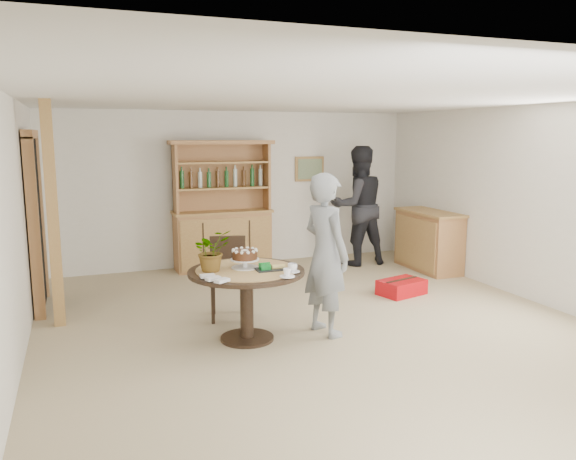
# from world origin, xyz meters

# --- Properties ---
(ground) EXTENTS (7.00, 7.00, 0.00)m
(ground) POSITION_xyz_m (0.00, 0.00, 0.00)
(ground) COLOR tan
(ground) RESTS_ON ground
(room_shell) EXTENTS (6.04, 7.04, 2.52)m
(room_shell) POSITION_xyz_m (0.00, 0.01, 1.74)
(room_shell) COLOR white
(room_shell) RESTS_ON ground
(doorway) EXTENTS (0.13, 1.10, 2.18)m
(doorway) POSITION_xyz_m (-2.93, 2.00, 1.11)
(doorway) COLOR black
(doorway) RESTS_ON ground
(pine_post) EXTENTS (0.12, 0.12, 2.50)m
(pine_post) POSITION_xyz_m (-2.70, 1.20, 1.25)
(pine_post) COLOR #B08D4A
(pine_post) RESTS_ON ground
(hutch) EXTENTS (1.62, 0.54, 2.04)m
(hutch) POSITION_xyz_m (-0.30, 3.24, 0.69)
(hutch) COLOR #B07C4A
(hutch) RESTS_ON ground
(sideboard) EXTENTS (0.54, 1.26, 0.94)m
(sideboard) POSITION_xyz_m (2.74, 2.00, 0.47)
(sideboard) COLOR #B07C4A
(sideboard) RESTS_ON ground
(dining_table) EXTENTS (1.20, 1.20, 0.76)m
(dining_table) POSITION_xyz_m (-0.85, 0.02, 0.60)
(dining_table) COLOR black
(dining_table) RESTS_ON ground
(dining_chair) EXTENTS (0.51, 0.51, 0.95)m
(dining_chair) POSITION_xyz_m (-0.83, 0.84, 0.54)
(dining_chair) COLOR black
(dining_chair) RESTS_ON ground
(birthday_cake) EXTENTS (0.30, 0.30, 0.20)m
(birthday_cake) POSITION_xyz_m (-0.85, 0.07, 0.88)
(birthday_cake) COLOR white
(birthday_cake) RESTS_ON dining_table
(flower_vase) EXTENTS (0.47, 0.44, 0.42)m
(flower_vase) POSITION_xyz_m (-1.20, 0.07, 0.97)
(flower_vase) COLOR #3F7233
(flower_vase) RESTS_ON dining_table
(gift_tray) EXTENTS (0.30, 0.20, 0.08)m
(gift_tray) POSITION_xyz_m (-0.64, -0.11, 0.79)
(gift_tray) COLOR black
(gift_tray) RESTS_ON dining_table
(coffee_cup_a) EXTENTS (0.15, 0.15, 0.09)m
(coffee_cup_a) POSITION_xyz_m (-0.45, -0.26, 0.80)
(coffee_cup_a) COLOR white
(coffee_cup_a) RESTS_ON dining_table
(coffee_cup_b) EXTENTS (0.15, 0.15, 0.08)m
(coffee_cup_b) POSITION_xyz_m (-0.57, -0.43, 0.79)
(coffee_cup_b) COLOR white
(coffee_cup_b) RESTS_ON dining_table
(napkins) EXTENTS (0.24, 0.33, 0.03)m
(napkins) POSITION_xyz_m (-1.26, -0.30, 0.77)
(napkins) COLOR white
(napkins) RESTS_ON dining_table
(teen_boy) EXTENTS (0.56, 0.72, 1.74)m
(teen_boy) POSITION_xyz_m (-0.00, -0.08, 0.87)
(teen_boy) COLOR gray
(teen_boy) RESTS_ON ground
(adult_person) EXTENTS (0.95, 0.74, 1.95)m
(adult_person) POSITION_xyz_m (1.86, 2.75, 0.97)
(adult_person) COLOR black
(adult_person) RESTS_ON ground
(red_suitcase) EXTENTS (0.68, 0.54, 0.21)m
(red_suitcase) POSITION_xyz_m (1.58, 0.91, 0.10)
(red_suitcase) COLOR #BE0910
(red_suitcase) RESTS_ON ground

